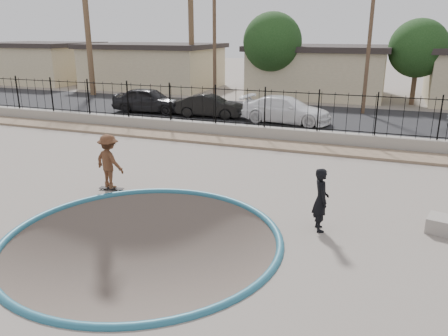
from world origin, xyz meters
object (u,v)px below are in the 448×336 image
skater (109,164)px  car_a (149,100)px  videographer (321,200)px  car_c (286,110)px  car_b (210,106)px  skateboard (111,188)px

skater → car_a: size_ratio=0.39×
skater → car_a: 14.17m
videographer → car_a: bearing=21.8°
videographer → car_c: size_ratio=0.33×
skater → car_c: size_ratio=0.35×
skater → car_b: (-1.71, 12.72, -0.18)m
skater → videographer: (6.84, -0.63, -0.04)m
car_a → car_b: car_a is taller
car_b → car_c: 4.63m
skateboard → car_a: 14.19m
car_a → car_c: bearing=-96.1°
skateboard → car_b: car_b is taller
skateboard → car_b: bearing=90.5°
videographer → car_b: (-8.55, 13.35, -0.14)m
car_a → car_b: 4.24m
car_c → skateboard: bearing=172.6°
car_b → car_c: size_ratio=0.80×
skateboard → videographer: 6.91m
skater → car_b: skater is taller
car_a → car_b: size_ratio=1.13×
skater → skateboard: 0.82m
skater → car_c: 13.00m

